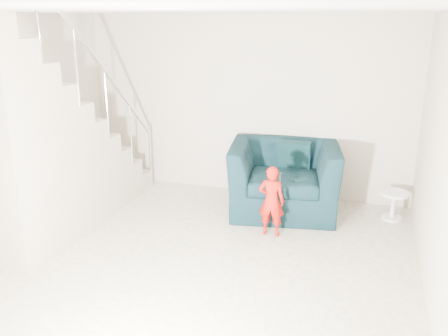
{
  "coord_description": "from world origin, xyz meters",
  "views": [
    {
      "loc": [
        1.83,
        -4.15,
        2.61
      ],
      "look_at": [
        0.15,
        1.2,
        0.85
      ],
      "focal_mm": 38.0,
      "sensor_mm": 36.0,
      "label": 1
    }
  ],
  "objects": [
    {
      "name": "ceiling",
      "position": [
        0.0,
        0.0,
        2.7
      ],
      "size": [
        5.5,
        5.5,
        0.0
      ],
      "primitive_type": "plane",
      "rotation": [
        3.14,
        0.0,
        0.0
      ],
      "color": "silver",
      "rests_on": "back_wall"
    },
    {
      "name": "throw",
      "position": [
        0.06,
        2.08,
        0.61
      ],
      "size": [
        0.05,
        0.48,
        0.54
      ],
      "primitive_type": "cube",
      "color": "black",
      "rests_on": "armchair"
    },
    {
      "name": "back_wall",
      "position": [
        0.0,
        2.75,
        1.35
      ],
      "size": [
        5.0,
        0.0,
        5.0
      ],
      "primitive_type": "plane",
      "rotation": [
        1.57,
        0.0,
        0.0
      ],
      "color": "#B8AC95",
      "rests_on": "floor"
    },
    {
      "name": "armchair",
      "position": [
        0.74,
        2.13,
        0.48
      ],
      "size": [
        1.68,
        1.53,
        0.97
      ],
      "primitive_type": "imported",
      "rotation": [
        0.0,
        0.0,
        0.17
      ],
      "color": "black",
      "rests_on": "floor"
    },
    {
      "name": "side_table",
      "position": [
        2.23,
        2.25,
        0.26
      ],
      "size": [
        0.39,
        0.39,
        0.39
      ],
      "color": "silver",
      "rests_on": "floor"
    },
    {
      "name": "toddler",
      "position": [
        0.75,
        1.27,
        0.45
      ],
      "size": [
        0.33,
        0.22,
        0.91
      ],
      "primitive_type": "imported",
      "rotation": [
        0.0,
        0.0,
        3.16
      ],
      "color": "#A1050C",
      "rests_on": "floor"
    },
    {
      "name": "phone",
      "position": [
        0.85,
        1.25,
        0.79
      ],
      "size": [
        0.02,
        0.05,
        0.1
      ],
      "primitive_type": "cube",
      "rotation": [
        0.0,
        0.0,
        0.04
      ],
      "color": "black",
      "rests_on": "toddler"
    },
    {
      "name": "staircase",
      "position": [
        -2.0,
        0.55,
        0.95
      ],
      "size": [
        1.02,
        3.03,
        3.62
      ],
      "color": "#ADA089",
      "rests_on": "floor"
    },
    {
      "name": "cushion",
      "position": [
        0.83,
        2.42,
        0.73
      ],
      "size": [
        0.47,
        0.22,
        0.46
      ],
      "primitive_type": "cube",
      "rotation": [
        0.21,
        0.0,
        0.0
      ],
      "color": "black",
      "rests_on": "armchair"
    },
    {
      "name": "floor",
      "position": [
        0.0,
        0.0,
        0.0
      ],
      "size": [
        5.5,
        5.5,
        0.0
      ],
      "primitive_type": "plane",
      "color": "gray",
      "rests_on": "ground"
    }
  ]
}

